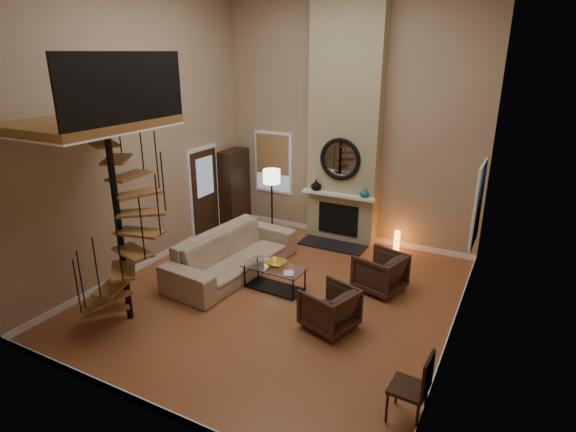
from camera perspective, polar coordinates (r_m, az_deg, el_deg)
The scene contains 32 objects.
ground at distance 8.58m, azimuth -1.26°, elevation -9.68°, with size 6.00×6.50×0.01m, color #AE6538.
back_wall at distance 10.54m, azimuth 7.39°, elevation 11.56°, with size 6.00×0.02×5.50m, color tan.
front_wall at distance 5.12m, azimuth -19.44°, elevation 2.20°, with size 6.00×0.02×5.50m, color tan.
left_wall at distance 9.44m, azimuth -17.79°, elevation 9.89°, with size 0.02×6.50×5.50m, color tan.
right_wall at distance 6.72m, azimuth 21.66°, elevation 5.88°, with size 0.02×6.50×5.50m, color tan.
baseboard_back at distance 11.22m, azimuth 6.78°, elevation -2.17°, with size 6.00×0.02×0.12m, color white.
baseboard_front at distance 6.41m, azimuth -16.51°, elevation -21.37°, with size 6.00×0.02×0.12m, color white.
baseboard_left at distance 10.19m, azimuth -16.20°, elevation -5.16°, with size 0.02×6.50×0.12m, color white.
baseboard_right at distance 7.75m, azimuth 19.06°, elevation -13.78°, with size 0.02×6.50×0.12m, color white.
chimney_breast at distance 10.37m, azimuth 7.01°, elevation 11.45°, with size 1.60×0.38×5.50m, color tan.
hearth at distance 10.65m, azimuth 5.46°, elevation -3.56°, with size 1.50×0.60×0.04m, color black.
firebox at distance 10.71m, azimuth 6.15°, elevation -0.40°, with size 0.95×0.02×0.72m, color black.
mantel at distance 10.45m, azimuth 6.10°, elevation 2.56°, with size 1.70×0.18×0.06m, color white.
mirror_frame at distance 10.31m, azimuth 6.38°, elevation 6.90°, with size 0.94×0.94×0.10m, color black.
mirror_disc at distance 10.31m, azimuth 6.40°, elevation 6.91°, with size 0.80×0.80×0.01m, color white.
vase_left at distance 10.65m, azimuth 3.46°, elevation 3.82°, with size 0.24×0.24×0.25m, color black.
vase_right at distance 10.26m, azimuth 9.32°, elevation 2.86°, with size 0.20×0.20×0.21m, color #1B605B.
window_back at distance 11.51m, azimuth -1.83°, elevation 6.67°, with size 1.02×0.06×1.52m.
window_right at distance 8.93m, azimuth 22.21°, elevation 1.44°, with size 0.06×1.02×1.52m.
entry_door at distance 11.09m, azimuth -10.20°, elevation 2.80°, with size 0.10×1.05×2.16m.
loft at distance 7.47m, azimuth -22.72°, elevation 10.79°, with size 1.70×2.20×1.09m.
spiral_stair at distance 7.60m, azimuth -19.98°, elevation -0.07°, with size 1.47×1.47×4.06m.
hutch at distance 11.78m, azimuth -6.58°, elevation 3.46°, with size 0.40×0.85×1.90m, color black.
sofa at distance 9.32m, azimuth -6.78°, elevation -4.59°, with size 2.92×1.14×0.85m, color tan.
armchair_near at distance 8.73m, azimuth 11.59°, elevation -6.88°, with size 0.78×0.81×0.73m, color #3C251B.
armchair_far at distance 7.47m, azimuth 5.49°, elevation -11.35°, with size 0.74×0.77×0.70m, color #3C251B.
coffee_table at distance 8.66m, azimuth -1.65°, elevation -7.21°, with size 1.18×0.63×0.44m.
bowl at distance 8.61m, azimuth -1.50°, elevation -5.81°, with size 0.37×0.37×0.09m, color gold.
book at distance 8.31m, azimuth -0.06°, elevation -7.03°, with size 0.18×0.24×0.02m, color gray.
floor_lamp at distance 10.44m, azimuth -2.02°, elevation 4.14°, with size 0.38×0.38×1.70m.
accent_lamp at distance 10.51m, azimuth 13.16°, elevation -2.98°, with size 0.13×0.13×0.45m, color orange.
side_chair at distance 5.93m, azimuth 15.40°, elevation -19.28°, with size 0.45×0.44×0.93m.
Camera 1 is at (3.66, -6.54, 4.17)m, focal length 29.06 mm.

